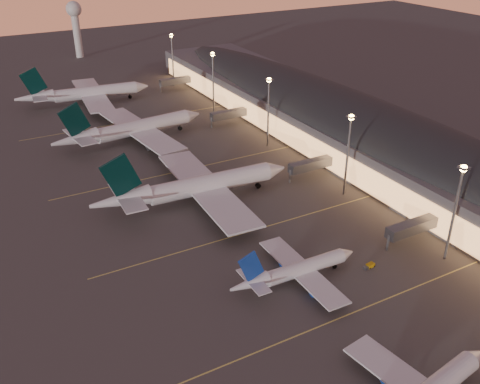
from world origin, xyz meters
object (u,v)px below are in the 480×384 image
object	(u,v)px
airliner_wide_mid	(131,129)
airliner_wide_far	(84,94)
airliner_narrow_north	(295,271)
radar_tower	(75,20)
airliner_wide_near	(195,187)
baggage_tug_c	(369,266)

from	to	relation	value
airliner_wide_mid	airliner_wide_far	distance (m)	54.31
airliner_narrow_north	radar_tower	xyz separation A→B (m)	(12.51, 249.56, 18.75)
airliner_wide_near	airliner_wide_far	world-z (taller)	airliner_wide_near
baggage_tug_c	airliner_narrow_north	bearing A→B (deg)	160.62
airliner_wide_mid	baggage_tug_c	bearing A→B (deg)	-83.84
airliner_wide_far	airliner_wide_near	bearing A→B (deg)	-82.37
airliner_wide_mid	airliner_wide_near	bearing A→B (deg)	-95.76
airliner_narrow_north	airliner_wide_far	size ratio (longest dim) A/B	0.57
airliner_wide_near	airliner_wide_mid	xyz separation A→B (m)	(-0.59, 55.89, -0.12)
airliner_narrow_north	baggage_tug_c	bearing A→B (deg)	-10.90
airliner_narrow_north	radar_tower	world-z (taller)	radar_tower
airliner_narrow_north	radar_tower	distance (m)	250.58
airliner_wide_far	radar_tower	world-z (taller)	radar_tower
airliner_wide_near	airliner_wide_far	distance (m)	110.16
airliner_narrow_north	baggage_tug_c	distance (m)	19.93
airliner_narrow_north	radar_tower	size ratio (longest dim) A/B	1.04
airliner_wide_mid	radar_tower	bearing A→B (deg)	77.01
airliner_wide_near	radar_tower	bearing A→B (deg)	88.29
airliner_wide_near	airliner_wide_far	xyz separation A→B (m)	(-4.31, 110.07, -0.20)
airliner_narrow_north	airliner_wide_near	bearing A→B (deg)	95.97
airliner_wide_far	airliner_wide_mid	bearing A→B (deg)	-80.69
airliner_wide_mid	baggage_tug_c	distance (m)	109.91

